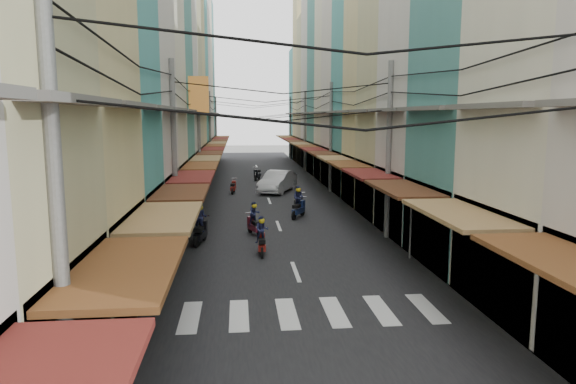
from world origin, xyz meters
TOP-DOWN VIEW (x-y plane):
  - ground at (0.00, 0.00)m, footprint 160.00×160.00m
  - road at (0.00, 20.00)m, footprint 10.00×80.00m
  - sidewalk_left at (-6.50, 20.00)m, footprint 3.00×80.00m
  - sidewalk_right at (6.50, 20.00)m, footprint 3.00×80.00m
  - crosswalk at (-0.00, -6.00)m, footprint 7.55×2.40m
  - building_row_left at (-7.92, 16.56)m, footprint 7.80×67.67m
  - building_row_right at (7.92, 16.45)m, footprint 7.80×68.98m
  - utility_poles at (0.00, 15.01)m, footprint 10.20×66.13m
  - white_car at (0.88, 18.08)m, footprint 6.10×4.23m
  - bicycle at (7.16, -1.34)m, footprint 1.57×0.78m
  - moving_scooters at (-0.96, 8.37)m, footprint 5.80×26.64m
  - parked_scooters at (4.75, -3.83)m, footprint 13.35×12.74m
  - pedestrians at (-4.11, 4.47)m, footprint 13.53×24.24m
  - market_umbrella at (6.63, -7.88)m, footprint 2.04×2.04m
  - traffic_sign at (4.78, -0.64)m, footprint 0.10×0.65m

SIDE VIEW (x-z plane):
  - ground at x=0.00m, z-range 0.00..0.00m
  - white_car at x=0.88m, z-range -1.00..1.00m
  - bicycle at x=7.16m, z-range -0.52..0.52m
  - road at x=0.00m, z-range 0.00..0.02m
  - crosswalk at x=0.00m, z-range 0.02..0.03m
  - sidewalk_left at x=-6.50m, z-range 0.00..0.06m
  - sidewalk_right at x=6.50m, z-range 0.00..0.06m
  - parked_scooters at x=4.75m, z-range -0.04..0.97m
  - moving_scooters at x=-0.96m, z-range -0.41..1.47m
  - pedestrians at x=-4.11m, z-range -0.07..2.16m
  - market_umbrella at x=6.63m, z-range 0.82..2.97m
  - traffic_sign at x=4.78m, z-range 0.69..3.67m
  - utility_poles at x=0.00m, z-range 2.49..10.69m
  - building_row_right at x=7.92m, z-range -1.89..20.71m
  - building_row_left at x=-7.92m, z-range -2.07..21.63m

